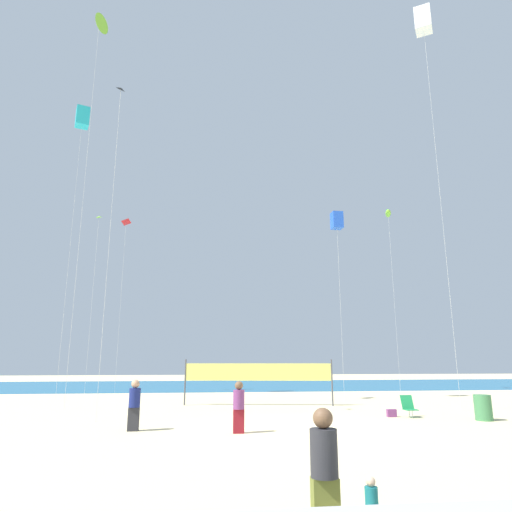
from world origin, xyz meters
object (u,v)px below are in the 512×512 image
Objects in this scene: beachgoer_plum_shirt at (239,405)px; kite_black_diamond at (120,110)px; folding_beach_chair at (409,406)px; kite_blue_box at (337,221)px; volleyball_net at (258,374)px; beach_handbag at (392,413)px; beachgoer_navy_shirt at (134,403)px; kite_lime_inflatable at (388,214)px; toddler_figure at (372,505)px; kite_white_box at (423,21)px; kite_red_diamond at (126,224)px; kite_lime_diamond at (98,227)px; kite_lime_delta at (99,25)px; trash_barrel at (483,408)px; kite_cyan_box at (83,118)px; mother_figure at (324,467)px.

kite_black_diamond is (-5.29, 3.43, 12.60)m from beachgoer_plum_shirt.
kite_blue_box reaches higher than folding_beach_chair.
kite_black_diamond is at bearing -141.13° from volleyball_net.
beach_handbag is (5.01, -5.58, -1.48)m from volleyball_net.
beachgoer_navy_shirt reaches higher than beachgoer_plum_shirt.
beachgoer_plum_shirt is at bearing 157.76° from beachgoer_navy_shirt.
kite_lime_inflatable is (6.54, 15.33, 13.86)m from folding_beach_chair.
kite_black_diamond is at bearing -141.70° from kite_lime_inflatable.
kite_white_box is at bearing 37.32° from toddler_figure.
kite_red_diamond is (-21.59, 1.15, -1.33)m from kite_lime_inflatable.
volleyball_net is 18.64m from kite_lime_diamond.
beachgoer_plum_shirt reaches higher than toddler_figure.
kite_lime_delta is (-7.83, 8.21, 20.89)m from beachgoer_plum_shirt.
kite_white_box reaches higher than folding_beach_chair.
beachgoer_navy_shirt is 0.21× the size of volleyball_net.
kite_red_diamond is at bearing 131.35° from beach_handbag.
kite_blue_box is 0.53× the size of kite_white_box.
kite_blue_box is 18.78m from kite_lime_delta.
beachgoer_plum_shirt is at bearing -32.93° from kite_black_diamond.
beachgoer_plum_shirt is 0.14× the size of kite_blue_box.
toddler_figure is at bearing -114.99° from kite_lime_inflatable.
volleyball_net is (1.81, 9.15, 0.75)m from beachgoer_plum_shirt.
trash_barrel is 0.05× the size of kite_cyan_box.
kite_lime_inflatable is (6.72, 7.06, 3.06)m from kite_blue_box.
beach_handbag is 18.02m from kite_black_diamond.
mother_figure is 32.95m from kite_cyan_box.
kite_blue_box is (-2.67, 9.65, 10.77)m from trash_barrel.
trash_barrel is at bearing -5.31° from kite_black_diamond.
beachgoer_plum_shirt is at bearing -126.93° from kite_lime_inflatable.
volleyball_net is at bearing -142.03° from kite_lime_inflatable.
mother_figure is at bearing -131.66° from folding_beach_chair.
kite_red_diamond reaches higher than beachgoer_plum_shirt.
folding_beach_chair is (7.53, 3.39, -0.42)m from beachgoer_plum_shirt.
kite_red_diamond is (-18.62, 14.41, -8.69)m from kite_white_box.
kite_lime_delta is at bearing 160.82° from trash_barrel.
mother_figure is 24.24m from kite_blue_box.
trash_barrel is at bearing -103.63° from kite_lime_inflatable.
kite_lime_diamond is at bearing -79.66° from beachgoer_navy_shirt.
kite_cyan_box is at bearing 96.49° from toddler_figure.
beachgoer_navy_shirt is 28.41m from kite_lime_inflatable.
folding_beach_chair is 0.06× the size of kite_black_diamond.
kite_white_box is (3.57, 2.07, 21.22)m from folding_beach_chair.
beach_handbag is at bearing -34.97° from kite_cyan_box.
folding_beach_chair is 2.85m from trash_barrel.
beachgoer_plum_shirt is 14.09m from kite_black_diamond.
folding_beach_chair is 2.25× the size of beach_handbag.
toddler_figure is 33.80m from kite_lime_inflatable.
toddler_figure is 0.07× the size of kite_blue_box.
kite_black_diamond is (-5.71, 12.56, 12.59)m from mother_figure.
kite_black_diamond reaches higher than beach_handbag.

